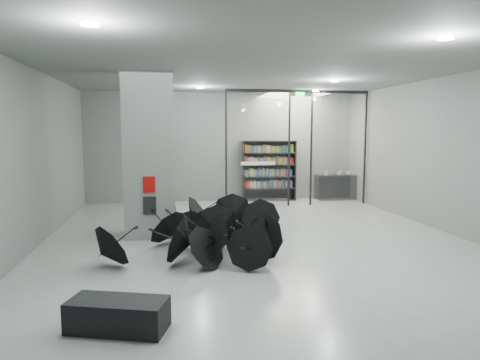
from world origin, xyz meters
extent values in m
plane|color=gray|center=(0.00, 0.00, 0.00)|extent=(14.00, 14.00, 0.00)
cube|color=slate|center=(0.00, 0.00, 4.00)|extent=(10.00, 14.00, 0.02)
cube|color=#5F615F|center=(0.00, 7.00, 2.00)|extent=(10.00, 0.02, 4.00)
cube|color=#5F615F|center=(-5.00, 0.00, 2.00)|extent=(0.02, 14.00, 4.00)
cube|color=#5F615F|center=(5.00, 0.00, 2.00)|extent=(0.02, 14.00, 4.00)
cube|color=slate|center=(-2.50, 2.00, 2.00)|extent=(1.20, 1.20, 4.00)
cube|color=#A50A07|center=(-2.50, 1.38, 1.35)|extent=(0.28, 0.04, 0.38)
cube|color=black|center=(-2.50, 1.38, 0.85)|extent=(0.30, 0.03, 0.42)
cube|color=#0CE533|center=(2.40, 5.30, 3.82)|extent=(0.30, 0.06, 0.15)
cube|color=silver|center=(1.00, 5.50, 2.00)|extent=(2.20, 0.02, 3.95)
cube|color=silver|center=(3.90, 5.50, 2.00)|extent=(2.00, 0.02, 3.95)
cube|color=black|center=(-0.10, 5.50, 2.00)|extent=(0.06, 0.06, 4.00)
cube|color=black|center=(2.10, 5.50, 2.00)|extent=(0.06, 0.06, 4.00)
cube|color=black|center=(2.90, 5.50, 2.00)|extent=(0.06, 0.06, 4.00)
cube|color=black|center=(4.90, 5.50, 2.00)|extent=(0.06, 0.06, 4.00)
cube|color=black|center=(2.40, 5.50, 3.95)|extent=(5.00, 0.08, 0.10)
cube|color=black|center=(-2.74, -3.31, 0.21)|extent=(1.39, 0.91, 0.41)
cube|color=black|center=(4.29, 6.56, 0.47)|extent=(1.57, 0.66, 0.94)
camera|label=1|loc=(-2.06, -8.92, 2.61)|focal=32.26mm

